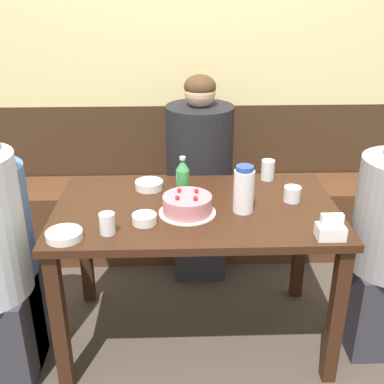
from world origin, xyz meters
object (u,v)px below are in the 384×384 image
bench_seat (190,219)px  bowl_rice_small (144,219)px  glass_tumbler_short (268,170)px  glass_shot_small (292,194)px  napkin_holder (331,229)px  birthday_cake (187,205)px  glass_water_tall (107,224)px  water_pitcher (244,190)px  person_grey_tee (199,180)px  soju_bottle (183,178)px  bowl_soup_white (149,185)px  bowl_side_dish (64,235)px

bench_seat → bowl_rice_small: bowl_rice_small is taller
glass_tumbler_short → glass_shot_small: size_ratio=1.31×
glass_tumbler_short → napkin_holder: bearing=-77.0°
birthday_cake → glass_water_tall: 0.37m
napkin_holder → water_pitcher: bearing=141.5°
water_pitcher → napkin_holder: 0.41m
napkin_holder → glass_tumbler_short: bearing=103.0°
napkin_holder → bowl_rice_small: size_ratio=1.06×
glass_water_tall → person_grey_tee: (0.41, 0.86, -0.18)m
bench_seat → birthday_cake: 1.04m
bench_seat → person_grey_tee: size_ratio=2.01×
water_pitcher → soju_bottle: 0.31m
glass_water_tall → soju_bottle: bearing=48.5°
bowl_rice_small → glass_water_tall: glass_water_tall is taller
glass_water_tall → napkin_holder: bearing=-4.4°
birthday_cake → water_pitcher: 0.26m
water_pitcher → napkin_holder: water_pitcher is taller
glass_water_tall → glass_tumbler_short: 0.92m
bowl_soup_white → glass_water_tall: size_ratio=1.55×
bench_seat → bowl_soup_white: bearing=-109.7°
bench_seat → glass_shot_small: size_ratio=30.55×
bowl_soup_white → glass_water_tall: bearing=-108.2°
bowl_rice_small → bowl_side_dish: 0.33m
bowl_soup_white → glass_shot_small: 0.69m
water_pitcher → napkin_holder: size_ratio=1.95×
birthday_cake → glass_tumbler_short: size_ratio=2.45×
bowl_soup_white → glass_tumbler_short: (0.60, 0.10, 0.03)m
napkin_holder → bowl_soup_white: size_ratio=0.80×
glass_shot_small → person_grey_tee: person_grey_tee is taller
napkin_holder → glass_tumbler_short: (-0.14, 0.61, 0.01)m
bowl_soup_white → bowl_side_dish: bearing=-123.0°
bench_seat → napkin_holder: napkin_holder is taller
bench_seat → birthday_cake: size_ratio=9.57×
water_pitcher → bowl_rice_small: bearing=-166.9°
bowl_side_dish → glass_shot_small: glass_shot_small is taller
bench_seat → glass_shot_small: glass_shot_small is taller
bowl_soup_white → glass_shot_small: glass_shot_small is taller
bench_seat → water_pitcher: 1.08m
bowl_rice_small → person_grey_tee: 0.84m
soju_bottle → bowl_side_dish: (-0.48, -0.39, -0.08)m
napkin_holder → glass_shot_small: (-0.07, 0.35, -0.00)m
birthday_cake → glass_water_tall: (-0.33, -0.17, 0.00)m
birthday_cake → water_pitcher: (0.25, 0.01, 0.06)m
glass_shot_small → glass_water_tall: bearing=-161.1°
bowl_soup_white → water_pitcher: bearing=-31.5°
birthday_cake → glass_water_tall: birthday_cake is taller
water_pitcher → bowl_soup_white: bearing=148.5°
birthday_cake → bowl_rice_small: (-0.18, -0.09, -0.02)m
napkin_holder → glass_shot_small: 0.36m
glass_water_tall → glass_shot_small: glass_water_tall is taller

